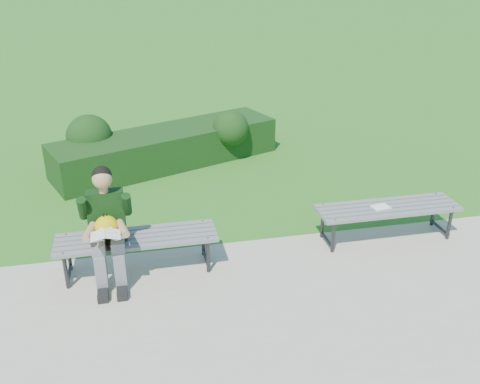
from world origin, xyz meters
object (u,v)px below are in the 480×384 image
object	(u,v)px
hedge	(162,145)
bench_right	(387,210)
paper_sheet	(381,207)
seated_boy	(107,224)
bench_left	(137,241)

from	to	relation	value
hedge	bench_right	distance (m)	4.10
bench_right	paper_sheet	xyz separation A→B (m)	(-0.10, 0.00, 0.06)
bench_right	seated_boy	world-z (taller)	seated_boy
hedge	bench_left	distance (m)	3.34
bench_left	paper_sheet	size ratio (longest dim) A/B	7.43
bench_left	paper_sheet	bearing A→B (deg)	2.23
hedge	seated_boy	distance (m)	3.51
bench_right	seated_boy	bearing A→B (deg)	-176.42
hedge	bench_right	size ratio (longest dim) A/B	2.20
seated_boy	paper_sheet	world-z (taller)	seated_boy
hedge	bench_left	world-z (taller)	hedge
hedge	seated_boy	size ratio (longest dim) A/B	3.01
hedge	paper_sheet	world-z (taller)	hedge
hedge	bench_right	xyz separation A→B (m)	(2.58, -3.18, 0.05)
bench_left	bench_right	xyz separation A→B (m)	(3.11, 0.12, 0.00)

